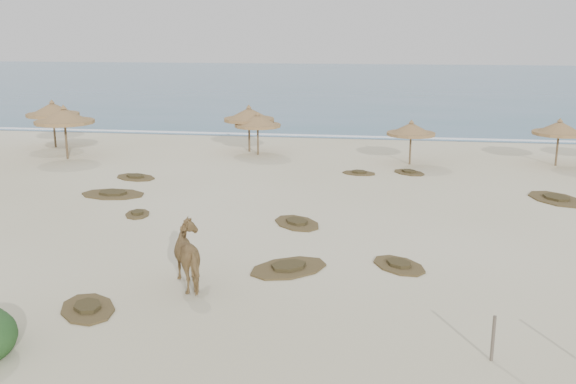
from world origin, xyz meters
The scene contains 21 objects.
ground centered at (0.00, 0.00, 0.00)m, with size 160.00×160.00×0.00m, color beige.
ocean centered at (0.00, 75.00, 0.00)m, with size 200.00×100.00×0.01m, color #285F7A.
foam_line centered at (0.00, 26.00, 0.00)m, with size 70.00×0.60×0.01m, color white.
palapa_0 centered at (-15.41, 19.17, 2.32)m, with size 3.67×3.67×2.99m.
palapa_1 centered at (-12.87, 15.76, 2.39)m, with size 3.90×3.90×3.09m.
palapa_2 centered at (-3.01, 19.44, 2.21)m, with size 3.59×3.59×2.85m.
palapa_3 centered at (-2.31, 18.56, 1.97)m, with size 3.54×3.54×2.53m.
palapa_4 centered at (6.46, 17.03, 1.91)m, with size 3.31×3.31×2.46m.
palapa_5 centered at (14.29, 17.82, 2.02)m, with size 3.06×3.06×2.60m.
horse centered at (-0.28, -1.38, 0.90)m, with size 0.97×2.12×1.79m, color olive.
fence_post_near centered at (7.52, -4.61, 0.54)m, with size 0.08×0.08×1.07m, color #64584B.
scrub_1 centered at (-6.88, 8.20, 0.05)m, with size 3.05×2.09×0.16m.
scrub_2 centered at (-4.59, 5.30, 0.05)m, with size 1.33×1.67×0.16m.
scrub_3 centered at (1.85, 5.03, 0.05)m, with size 2.54×2.72×0.16m.
scrub_4 centered at (5.59, 1.02, 0.05)m, with size 2.26×2.37×0.16m.
scrub_5 centered at (12.49, 10.24, 0.05)m, with size 2.99×3.48×0.16m.
scrub_6 centered at (-7.15, 11.58, 0.05)m, with size 2.66×2.30×0.16m.
scrub_7 centered at (3.81, 14.20, 0.05)m, with size 1.91×1.43×0.16m.
scrub_9 centered at (2.23, 0.30, 0.05)m, with size 3.08×3.01×0.16m.
scrub_10 centered at (6.35, 14.71, 0.05)m, with size 2.13×2.12×0.16m.
scrub_11 centered at (-2.55, -3.42, 0.05)m, with size 2.31×2.51×0.16m.
Camera 1 is at (4.95, -18.03, 7.12)m, focal length 40.00 mm.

